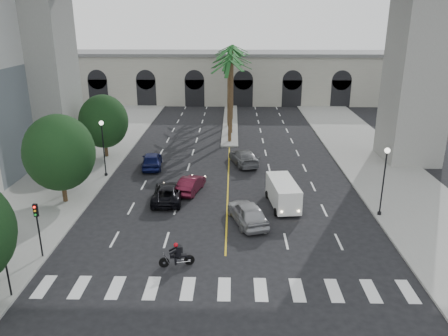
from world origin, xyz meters
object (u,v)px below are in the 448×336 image
Objects in this scene: car_b at (191,184)px; pedestrian_b at (6,225)px; traffic_signal_near at (4,256)px; car_e at (152,160)px; car_a at (248,213)px; traffic_signal_far at (37,221)px; car_c at (168,193)px; car_d at (244,157)px; cargo_van at (283,193)px; motorcycle_rider at (178,255)px; lamp_post_right at (384,176)px; lamp_post_left_far at (103,144)px; pedestrian_a at (8,234)px.

car_b is 14.41m from pedestrian_b.
car_e is (3.73, 21.22, -1.72)m from traffic_signal_near.
pedestrian_b is (-16.05, -2.96, 0.28)m from car_a.
traffic_signal_far reaches higher than car_c.
car_d is 1.10× the size of car_e.
traffic_signal_far is 17.70m from cargo_van.
motorcycle_rider is 0.51× the size of car_b.
lamp_post_right is 1.07× the size of car_c.
lamp_post_left_far reaches higher than pedestrian_b.
traffic_signal_far is 0.73× the size of car_c.
lamp_post_right is at bearing -19.33° from lamp_post_left_far.
pedestrian_b is at bearing 145.56° from traffic_signal_far.
traffic_signal_near is (0.10, -18.50, -0.71)m from lamp_post_left_far.
traffic_signal_near is 0.73× the size of car_c.
traffic_signal_near reaches higher than cargo_van.
pedestrian_b is at bearing 51.16° from car_b.
car_a is 1.16× the size of car_b.
traffic_signal_far is at bearing 52.88° from car_c.
car_d is at bearing -178.91° from car_e.
lamp_post_right reaches higher than car_b.
car_a is at bearing -140.63° from cargo_van.
cargo_van reaches higher than pedestrian_a.
lamp_post_right is 3.26× the size of pedestrian_a.
car_c is 11.34m from car_d.
traffic_signal_far is 13.91m from car_a.
cargo_van is at bearing -21.93° from lamp_post_left_far.
traffic_signal_near is 9.28m from motorcycle_rider.
car_a reaches higher than motorcycle_rider.
lamp_post_left_far reaches higher than car_b.
car_e is (3.73, 17.22, -1.72)m from traffic_signal_far.
cargo_van is (-7.05, 1.66, -2.06)m from lamp_post_right.
car_d is at bearing 17.36° from lamp_post_left_far.
lamp_post_right reaches higher than traffic_signal_near.
traffic_signal_far reaches higher than pedestrian_a.
car_c is at bearing 62.76° from car_b.
car_c is (6.48, 9.12, -1.82)m from traffic_signal_far.
car_a is at bearing 5.12° from pedestrian_a.
pedestrian_a reaches higher than car_a.
car_c is at bearing 167.25° from cargo_van.
lamp_post_right reaches higher than pedestrian_a.
pedestrian_a is at bearing 157.99° from motorcycle_rider.
traffic_signal_far reaches higher than car_a.
car_b is 2.54m from car_c.
car_e is 0.92× the size of cargo_van.
car_d is (-9.90, 12.03, -2.47)m from lamp_post_right.
car_e is at bearing -70.48° from car_a.
car_c reaches higher than car_b.
car_b is at bearing 118.41° from car_e.
car_e is at bearing 59.02° from pedestrian_a.
traffic_signal_far is 1.72× the size of motorcycle_rider.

